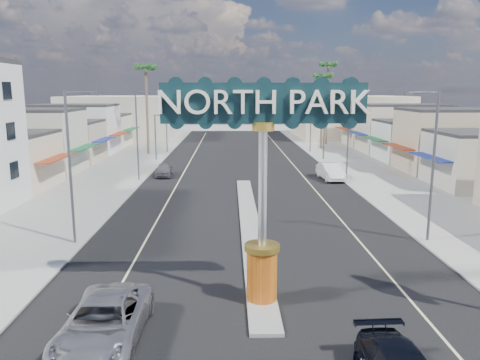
{
  "coord_description": "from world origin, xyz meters",
  "views": [
    {
      "loc": [
        -1.36,
        -16.85,
        8.99
      ],
      "look_at": [
        -0.76,
        9.75,
        3.91
      ],
      "focal_mm": 35.0,
      "sensor_mm": 36.0,
      "label": 1
    }
  ],
  "objects_px": {
    "streetlight_r_mid": "(347,130)",
    "palm_left_far": "(146,72)",
    "streetlight_l_mid": "(139,131)",
    "streetlight_l_far": "(167,118)",
    "streetlight_l_near": "(72,160)",
    "gateway_sign": "(263,167)",
    "traffic_signal_left": "(169,128)",
    "suv_left": "(104,322)",
    "car_parked_left": "(164,170)",
    "car_parked_right": "(330,171)",
    "streetlight_r_near": "(431,159)",
    "streetlight_r_far": "(310,118)",
    "traffic_signal_right": "(310,128)",
    "palm_right_far": "(328,70)"
  },
  "relations": [
    {
      "from": "gateway_sign",
      "to": "palm_left_far",
      "type": "relative_size",
      "value": 0.7
    },
    {
      "from": "gateway_sign",
      "to": "suv_left",
      "type": "height_order",
      "value": "gateway_sign"
    },
    {
      "from": "traffic_signal_left",
      "to": "suv_left",
      "type": "height_order",
      "value": "traffic_signal_left"
    },
    {
      "from": "gateway_sign",
      "to": "traffic_signal_right",
      "type": "bearing_deg",
      "value": 77.67
    },
    {
      "from": "car_parked_left",
      "to": "streetlight_r_mid",
      "type": "bearing_deg",
      "value": -10.66
    },
    {
      "from": "streetlight_l_near",
      "to": "palm_left_far",
      "type": "height_order",
      "value": "palm_left_far"
    },
    {
      "from": "streetlight_l_far",
      "to": "car_parked_right",
      "type": "xyz_separation_m",
      "value": [
        19.43,
        -21.76,
        -4.22
      ]
    },
    {
      "from": "palm_left_far",
      "to": "palm_right_far",
      "type": "relative_size",
      "value": 0.93
    },
    {
      "from": "palm_right_far",
      "to": "suv_left",
      "type": "height_order",
      "value": "palm_right_far"
    },
    {
      "from": "streetlight_r_far",
      "to": "palm_right_far",
      "type": "height_order",
      "value": "palm_right_far"
    },
    {
      "from": "traffic_signal_left",
      "to": "streetlight_l_near",
      "type": "distance_m",
      "value": 34.03
    },
    {
      "from": "gateway_sign",
      "to": "traffic_signal_right",
      "type": "distance_m",
      "value": 43.04
    },
    {
      "from": "streetlight_l_near",
      "to": "traffic_signal_right",
      "type": "bearing_deg",
      "value": 60.01
    },
    {
      "from": "streetlight_r_mid",
      "to": "suv_left",
      "type": "height_order",
      "value": "streetlight_r_mid"
    },
    {
      "from": "traffic_signal_right",
      "to": "palm_left_far",
      "type": "xyz_separation_m",
      "value": [
        -22.18,
        6.01,
        7.22
      ]
    },
    {
      "from": "streetlight_l_mid",
      "to": "streetlight_l_far",
      "type": "bearing_deg",
      "value": 90.0
    },
    {
      "from": "traffic_signal_right",
      "to": "streetlight_r_mid",
      "type": "height_order",
      "value": "streetlight_r_mid"
    },
    {
      "from": "streetlight_l_far",
      "to": "palm_left_far",
      "type": "bearing_deg",
      "value": -142.08
    },
    {
      "from": "car_parked_left",
      "to": "car_parked_right",
      "type": "distance_m",
      "value": 17.54
    },
    {
      "from": "traffic_signal_left",
      "to": "streetlight_r_near",
      "type": "height_order",
      "value": "streetlight_r_near"
    },
    {
      "from": "streetlight_l_near",
      "to": "palm_left_far",
      "type": "relative_size",
      "value": 0.69
    },
    {
      "from": "suv_left",
      "to": "car_parked_left",
      "type": "xyz_separation_m",
      "value": [
        -2.49,
        33.8,
        -0.14
      ]
    },
    {
      "from": "traffic_signal_right",
      "to": "palm_left_far",
      "type": "relative_size",
      "value": 0.46
    },
    {
      "from": "streetlight_r_mid",
      "to": "palm_right_far",
      "type": "relative_size",
      "value": 0.64
    },
    {
      "from": "streetlight_r_near",
      "to": "suv_left",
      "type": "distance_m",
      "value": 20.28
    },
    {
      "from": "car_parked_right",
      "to": "car_parked_left",
      "type": "bearing_deg",
      "value": 167.7
    },
    {
      "from": "streetlight_r_mid",
      "to": "car_parked_right",
      "type": "distance_m",
      "value": 4.46
    },
    {
      "from": "traffic_signal_right",
      "to": "suv_left",
      "type": "bearing_deg",
      "value": -108.43
    },
    {
      "from": "streetlight_l_mid",
      "to": "palm_left_far",
      "type": "height_order",
      "value": "palm_left_far"
    },
    {
      "from": "streetlight_r_mid",
      "to": "streetlight_r_far",
      "type": "relative_size",
      "value": 1.0
    },
    {
      "from": "palm_right_far",
      "to": "streetlight_r_near",
      "type": "bearing_deg",
      "value": -95.02
    },
    {
      "from": "streetlight_r_mid",
      "to": "palm_left_far",
      "type": "bearing_deg",
      "value": 139.52
    },
    {
      "from": "streetlight_r_near",
      "to": "palm_left_far",
      "type": "xyz_separation_m",
      "value": [
        -23.43,
        40.0,
        6.43
      ]
    },
    {
      "from": "car_parked_right",
      "to": "gateway_sign",
      "type": "bearing_deg",
      "value": -112.44
    },
    {
      "from": "streetlight_l_near",
      "to": "suv_left",
      "type": "height_order",
      "value": "streetlight_l_near"
    },
    {
      "from": "streetlight_l_far",
      "to": "palm_left_far",
      "type": "distance_m",
      "value": 7.21
    },
    {
      "from": "car_parked_left",
      "to": "car_parked_right",
      "type": "bearing_deg",
      "value": -10.51
    },
    {
      "from": "palm_left_far",
      "to": "car_parked_right",
      "type": "relative_size",
      "value": 2.55
    },
    {
      "from": "gateway_sign",
      "to": "traffic_signal_right",
      "type": "height_order",
      "value": "gateway_sign"
    },
    {
      "from": "streetlight_r_mid",
      "to": "streetlight_l_far",
      "type": "bearing_deg",
      "value": 133.48
    },
    {
      "from": "car_parked_right",
      "to": "suv_left",
      "type": "bearing_deg",
      "value": -120.08
    },
    {
      "from": "streetlight_l_far",
      "to": "streetlight_r_mid",
      "type": "bearing_deg",
      "value": -46.52
    },
    {
      "from": "streetlight_l_far",
      "to": "palm_left_far",
      "type": "height_order",
      "value": "palm_left_far"
    },
    {
      "from": "traffic_signal_right",
      "to": "suv_left",
      "type": "distance_m",
      "value": 47.83
    },
    {
      "from": "streetlight_l_mid",
      "to": "traffic_signal_right",
      "type": "bearing_deg",
      "value": 35.5
    },
    {
      "from": "gateway_sign",
      "to": "traffic_signal_left",
      "type": "distance_m",
      "value": 43.04
    },
    {
      "from": "traffic_signal_right",
      "to": "streetlight_l_mid",
      "type": "xyz_separation_m",
      "value": [
        -19.62,
        -13.99,
        0.79
      ]
    },
    {
      "from": "streetlight_r_near",
      "to": "traffic_signal_right",
      "type": "bearing_deg",
      "value": 92.1
    },
    {
      "from": "palm_right_far",
      "to": "traffic_signal_right",
      "type": "bearing_deg",
      "value": -107.9
    },
    {
      "from": "streetlight_r_far",
      "to": "traffic_signal_right",
      "type": "bearing_deg",
      "value": -98.86
    }
  ]
}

